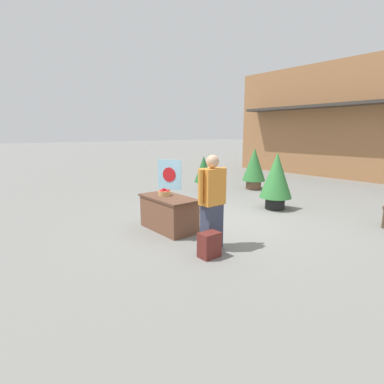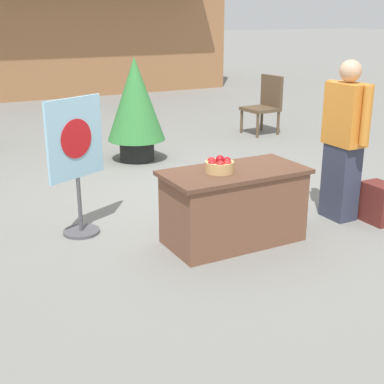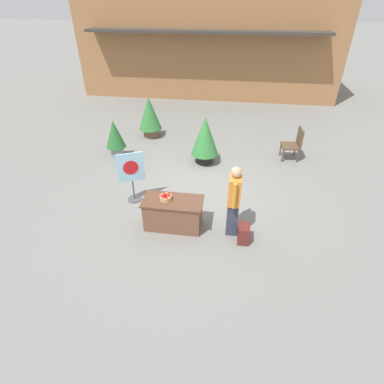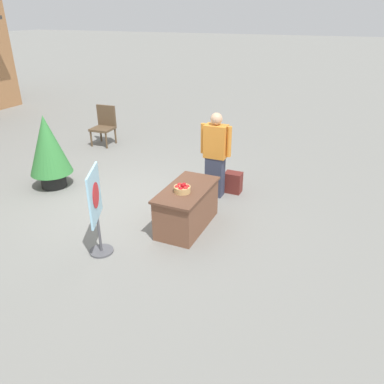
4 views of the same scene
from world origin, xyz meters
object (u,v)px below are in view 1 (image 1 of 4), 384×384
at_px(potted_plant_near_left, 204,172).
at_px(potted_plant_near_right, 254,166).
at_px(poster_board, 170,182).
at_px(person_visitor, 212,202).
at_px(backpack, 209,245).
at_px(apple_basket, 165,192).
at_px(potted_plant_far_left, 276,178).
at_px(display_table, 169,213).

xyz_separation_m(potted_plant_near_left, potted_plant_near_right, (0.64, 1.85, 0.10)).
bearing_deg(poster_board, person_visitor, 45.59).
bearing_deg(poster_board, backpack, 41.97).
bearing_deg(apple_basket, potted_plant_far_left, 80.96).
bearing_deg(apple_basket, potted_plant_near_right, 109.03).
height_order(poster_board, potted_plant_far_left, potted_plant_far_left).
relative_size(potted_plant_near_left, potted_plant_near_right, 0.85).
distance_m(display_table, potted_plant_far_left, 3.27).
bearing_deg(display_table, poster_board, 144.33).
distance_m(display_table, person_visitor, 1.42).
bearing_deg(potted_plant_near_left, person_visitor, -39.45).
bearing_deg(display_table, potted_plant_near_right, 110.58).
bearing_deg(potted_plant_near_left, potted_plant_far_left, 0.70).
relative_size(display_table, poster_board, 1.00).
bearing_deg(potted_plant_near_left, display_table, -51.48).
bearing_deg(poster_board, apple_basket, 25.36).
relative_size(potted_plant_near_left, potted_plant_far_left, 0.83).
relative_size(display_table, apple_basket, 5.05).
distance_m(display_table, potted_plant_near_left, 4.08).
xyz_separation_m(display_table, backpack, (1.60, -0.29, -0.15)).
relative_size(person_visitor, potted_plant_far_left, 1.10).
relative_size(display_table, potted_plant_far_left, 0.89).
bearing_deg(backpack, display_table, 169.57).
height_order(person_visitor, potted_plant_near_right, person_visitor).
bearing_deg(apple_basket, backpack, -9.80).
distance_m(poster_board, potted_plant_far_left, 2.82).
distance_m(poster_board, potted_plant_near_left, 2.65).
height_order(apple_basket, potted_plant_near_right, potted_plant_near_right).
xyz_separation_m(apple_basket, potted_plant_far_left, (0.51, 3.21, 0.07)).
bearing_deg(display_table, potted_plant_far_left, 83.74).
bearing_deg(poster_board, potted_plant_near_right, 163.61).
height_order(backpack, potted_plant_near_left, potted_plant_near_left).
bearing_deg(potted_plant_far_left, potted_plant_near_right, 141.05).
height_order(person_visitor, potted_plant_near_left, person_visitor).
height_order(display_table, person_visitor, person_visitor).
xyz_separation_m(person_visitor, poster_board, (-2.56, 0.88, -0.08)).
xyz_separation_m(potted_plant_near_right, potted_plant_far_left, (2.24, -1.81, 0.03)).
height_order(poster_board, potted_plant_near_right, potted_plant_near_right).
relative_size(potted_plant_near_right, potted_plant_far_left, 0.98).
xyz_separation_m(person_visitor, potted_plant_near_right, (-3.22, 5.03, -0.02)).
xyz_separation_m(backpack, potted_plant_far_left, (-1.25, 3.51, 0.64)).
distance_m(apple_basket, poster_board, 1.38).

